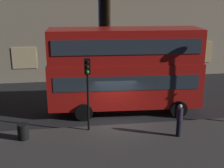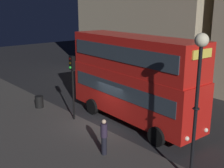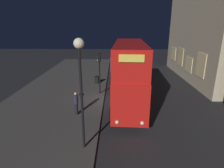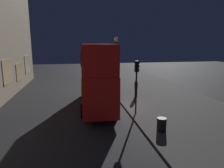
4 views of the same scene
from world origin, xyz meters
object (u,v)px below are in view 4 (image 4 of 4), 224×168
(street_lamp, at_px, (116,51))
(pedestrian, at_px, (136,88))
(litter_bin, at_px, (162,125))
(traffic_light_near_kerb, at_px, (137,76))
(double_decker_bus, at_px, (97,72))

(street_lamp, height_order, pedestrian, street_lamp)
(street_lamp, distance_m, litter_bin, 13.07)
(traffic_light_near_kerb, distance_m, pedestrian, 5.38)
(traffic_light_near_kerb, bearing_deg, double_decker_bus, 47.94)
(litter_bin, bearing_deg, street_lamp, 1.91)
(double_decker_bus, xyz_separation_m, traffic_light_near_kerb, (-2.56, -2.77, -0.00))
(litter_bin, bearing_deg, traffic_light_near_kerb, 9.81)
(traffic_light_near_kerb, relative_size, litter_bin, 4.85)
(traffic_light_near_kerb, bearing_deg, litter_bin, -169.52)
(street_lamp, bearing_deg, traffic_light_near_kerb, 178.75)
(traffic_light_near_kerb, xyz_separation_m, street_lamp, (8.89, -0.19, 1.56))
(double_decker_bus, relative_size, street_lamp, 1.62)
(pedestrian, bearing_deg, litter_bin, -56.07)
(street_lamp, xyz_separation_m, litter_bin, (-12.40, -0.41, -4.11))
(street_lamp, height_order, litter_bin, street_lamp)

